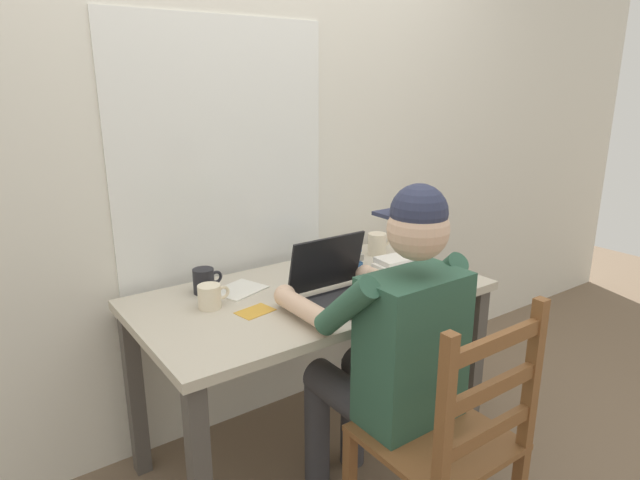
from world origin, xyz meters
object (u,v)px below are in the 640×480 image
at_px(seated_person, 389,344).
at_px(computer_mouse, 400,282).
at_px(coffee_mug_dark, 204,281).
at_px(laptop, 340,286).
at_px(landscape_photo_print, 255,311).
at_px(desk, 312,314).
at_px(coffee_mug_white, 377,244).
at_px(wooden_chair, 448,444).
at_px(book_stack_main, 339,257).
at_px(book_stack_side, 394,263).
at_px(coffee_mug_spare, 210,296).

xyz_separation_m(seated_person, computer_mouse, (0.31, 0.27, 0.07)).
distance_m(computer_mouse, coffee_mug_dark, 0.78).
xyz_separation_m(laptop, landscape_photo_print, (-0.32, 0.09, -0.05)).
distance_m(desk, coffee_mug_white, 0.58).
height_order(wooden_chair, landscape_photo_print, wooden_chair).
distance_m(computer_mouse, landscape_photo_print, 0.61).
distance_m(book_stack_main, book_stack_side, 0.25).
bearing_deg(wooden_chair, book_stack_side, 58.83).
xyz_separation_m(coffee_mug_white, book_stack_side, (-0.06, -0.19, -0.03)).
relative_size(seated_person, wooden_chair, 1.32).
bearing_deg(landscape_photo_print, seated_person, -63.39).
bearing_deg(seated_person, coffee_mug_white, 51.61).
distance_m(seated_person, coffee_mug_white, 0.83).
bearing_deg(laptop, book_stack_side, 19.80).
distance_m(coffee_mug_dark, landscape_photo_print, 0.29).
bearing_deg(coffee_mug_spare, desk, -10.95).
xyz_separation_m(seated_person, book_stack_main, (0.24, 0.60, 0.10)).
bearing_deg(laptop, wooden_chair, -92.20).
xyz_separation_m(computer_mouse, landscape_photo_print, (-0.60, 0.12, -0.02)).
height_order(laptop, book_stack_side, laptop).
bearing_deg(book_stack_side, book_stack_main, 144.75).
relative_size(desk, landscape_photo_print, 10.56).
bearing_deg(computer_mouse, book_stack_side, 52.52).
relative_size(coffee_mug_dark, coffee_mug_spare, 0.98).
height_order(seated_person, wooden_chair, seated_person).
height_order(laptop, coffee_mug_spare, laptop).
bearing_deg(coffee_mug_dark, coffee_mug_spare, -106.34).
relative_size(book_stack_main, book_stack_side, 1.07).
height_order(desk, coffee_mug_spare, coffee_mug_spare).
height_order(coffee_mug_white, landscape_photo_print, coffee_mug_white).
distance_m(coffee_mug_white, landscape_photo_print, 0.85).
distance_m(computer_mouse, book_stack_main, 0.33).
bearing_deg(seated_person, book_stack_side, 45.64).
bearing_deg(computer_mouse, book_stack_main, 100.72).
height_order(seated_person, coffee_mug_spare, seated_person).
distance_m(wooden_chair, landscape_photo_print, 0.78).
bearing_deg(desk, wooden_chair, -89.14).
bearing_deg(coffee_mug_spare, wooden_chair, -62.87).
relative_size(computer_mouse, book_stack_main, 0.52).
distance_m(wooden_chair, coffee_mug_spare, 0.95).
relative_size(laptop, coffee_mug_dark, 2.74).
xyz_separation_m(coffee_mug_dark, book_stack_side, (0.81, -0.21, -0.03)).
xyz_separation_m(coffee_mug_dark, landscape_photo_print, (0.07, -0.28, -0.05)).
relative_size(desk, computer_mouse, 13.73).
bearing_deg(desk, coffee_mug_dark, 147.27).
distance_m(desk, computer_mouse, 0.38).
bearing_deg(seated_person, laptop, 85.77).
bearing_deg(coffee_mug_white, coffee_mug_spare, -172.10).
distance_m(wooden_chair, book_stack_main, 0.97).
bearing_deg(wooden_chair, landscape_photo_print, 113.70).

